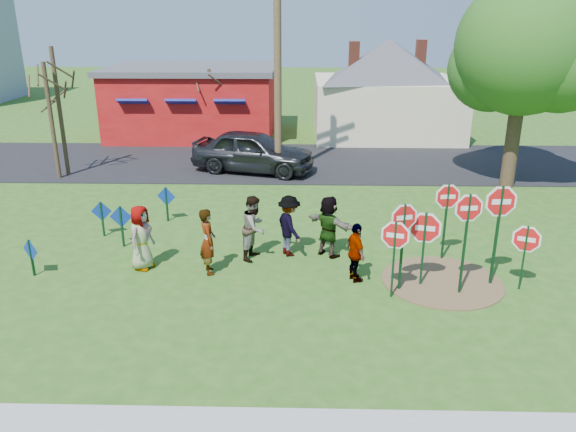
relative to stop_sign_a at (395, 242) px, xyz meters
The scene contains 28 objects.
ground 3.85m from the stop_sign_a, 148.13° to the left, with size 120.00×120.00×0.00m, color #2A5418.
road 13.79m from the stop_sign_a, 102.70° to the left, with size 120.00×7.50×0.04m, color black.
dirt_patch 2.27m from the stop_sign_a, 30.42° to the left, with size 3.20×3.20×0.03m, color brown.
red_building 21.62m from the stop_sign_a, 113.20° to the left, with size 9.40×7.69×3.90m.
cream_house 20.08m from the stop_sign_a, 82.87° to the left, with size 9.40×9.40×6.50m.
stop_sign_a is the anchor object (origin of this frame).
stop_sign_b 2.99m from the stop_sign_a, 52.41° to the left, with size 0.97×0.12×2.40m.
stop_sign_c 1.85m from the stop_sign_a, ahead, with size 0.96×0.12×2.80m.
stop_sign_d 2.90m from the stop_sign_a, 15.75° to the left, with size 1.11×0.10×2.86m.
stop_sign_e 1.11m from the stop_sign_a, 38.23° to the left, with size 1.10×0.25×2.17m.
stop_sign_f 3.44m from the stop_sign_a, ahead, with size 0.89×0.39×1.88m.
stop_sign_g 0.53m from the stop_sign_a, 56.35° to the left, with size 0.92×0.28×2.48m.
blue_diamond_a 9.69m from the stop_sign_a, behind, with size 0.54×0.34×1.07m.
blue_diamond_b 8.35m from the stop_sign_a, 158.63° to the left, with size 0.69×0.07×1.32m.
blue_diamond_c 9.50m from the stop_sign_a, 155.90° to the left, with size 0.66×0.06×1.17m.
blue_diamond_d 8.73m from the stop_sign_a, 142.54° to the left, with size 0.66×0.18×1.23m.
person_a 6.92m from the stop_sign_a, 167.24° to the left, with size 0.90×0.59×1.85m, color #404B81.
person_b 5.03m from the stop_sign_a, 165.11° to the left, with size 0.68×0.45×1.86m, color #2B7869.
person_c 4.36m from the stop_sign_a, 147.58° to the left, with size 0.92×0.72×1.89m, color brown.
person_d 3.72m from the stop_sign_a, 136.07° to the left, with size 1.18×0.68×1.83m, color #37383D.
person_e 1.39m from the stop_sign_a, 134.35° to the left, with size 0.96×0.40×1.64m, color #533162.
person_f 2.99m from the stop_sign_a, 120.67° to the left, with size 1.71×0.54×1.84m, color #1B4E22.
suv 12.45m from the stop_sign_a, 111.02° to the left, with size 2.18×5.41×1.84m, color #2E2E34.
utility_pole 11.92m from the stop_sign_a, 107.04° to the left, with size 2.43×0.62×10.03m.
leafy_tree 12.20m from the stop_sign_a, 57.01° to the left, with size 5.78×5.27×8.22m.
bare_tree_west 16.56m from the stop_sign_a, 140.90° to the left, with size 1.80×1.80×4.90m.
bare_tree_east 18.06m from the stop_sign_a, 113.14° to the left, with size 1.80×1.80×4.05m.
bare_tree_mid 16.74m from the stop_sign_a, 139.20° to the left, with size 1.80×1.80×5.48m.
Camera 1 is at (0.71, -14.61, 6.81)m, focal length 35.00 mm.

